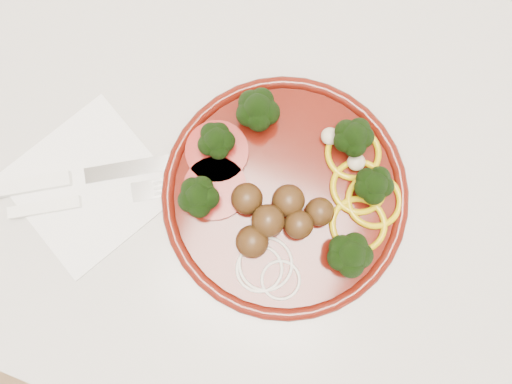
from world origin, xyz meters
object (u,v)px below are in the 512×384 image
(plate, at_px, (287,191))
(fork, at_px, (65,204))
(napkin, at_px, (89,185))
(knife, at_px, (65,179))

(plate, distance_m, fork, 0.24)
(napkin, height_order, fork, fork)
(plate, height_order, knife, plate)
(knife, distance_m, fork, 0.03)
(napkin, xyz_separation_m, fork, (-0.01, -0.03, 0.01))
(napkin, relative_size, knife, 0.79)
(knife, xyz_separation_m, fork, (0.01, -0.03, -0.00))
(plate, height_order, fork, plate)
(napkin, distance_m, fork, 0.03)
(napkin, distance_m, knife, 0.03)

